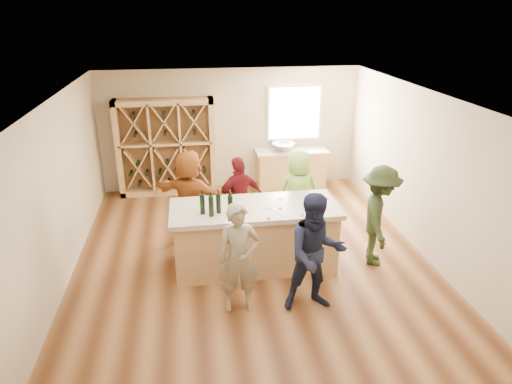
{
  "coord_description": "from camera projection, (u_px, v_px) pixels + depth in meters",
  "views": [
    {
      "loc": [
        -0.96,
        -6.88,
        4.08
      ],
      "look_at": [
        0.1,
        0.2,
        1.15
      ],
      "focal_mm": 32.0,
      "sensor_mm": 36.0,
      "label": 1
    }
  ],
  "objects": [
    {
      "name": "ceiling",
      "position": [
        251.0,
        93.0,
        6.89
      ],
      "size": [
        6.0,
        7.0,
        0.1
      ],
      "primitive_type": "cube",
      "color": "white",
      "rests_on": "ground"
    },
    {
      "name": "sink",
      "position": [
        283.0,
        147.0,
        10.68
      ],
      "size": [
        0.54,
        0.54,
        0.19
      ],
      "primitive_type": "imported",
      "color": "silver",
      "rests_on": "back_counter_top"
    },
    {
      "name": "person_near_left",
      "position": [
        239.0,
        259.0,
        6.34
      ],
      "size": [
        0.6,
        0.44,
        1.64
      ],
      "primitive_type": "imported",
      "rotation": [
        0.0,
        0.0,
        0.0
      ],
      "color": "gray",
      "rests_on": "floor"
    },
    {
      "name": "wall_back",
      "position": [
        231.0,
        129.0,
        10.69
      ],
      "size": [
        6.0,
        0.1,
        2.8
      ],
      "primitive_type": "cube",
      "color": "tan",
      "rests_on": "ground"
    },
    {
      "name": "back_counter_base",
      "position": [
        291.0,
        170.0,
        10.93
      ],
      "size": [
        1.6,
        0.58,
        0.86
      ],
      "primitive_type": "cube",
      "color": "tan",
      "rests_on": "floor"
    },
    {
      "name": "person_far_right",
      "position": [
        298.0,
        193.0,
        8.51
      ],
      "size": [
        0.82,
        0.54,
        1.67
      ],
      "primitive_type": "imported",
      "rotation": [
        0.0,
        0.0,
        3.15
      ],
      "color": "#8CC64C",
      "rests_on": "floor"
    },
    {
      "name": "wine_bottle_b",
      "position": [
        211.0,
        206.0,
        6.96
      ],
      "size": [
        0.1,
        0.1,
        0.32
      ],
      "primitive_type": "cylinder",
      "rotation": [
        0.0,
        0.0,
        0.28
      ],
      "color": "black",
      "rests_on": "tasting_counter_top"
    },
    {
      "name": "wine_glass_d",
      "position": [
        280.0,
        204.0,
        7.23
      ],
      "size": [
        0.08,
        0.08,
        0.18
      ],
      "primitive_type": "cone",
      "rotation": [
        0.0,
        0.0,
        0.22
      ],
      "color": "white",
      "rests_on": "tasting_counter_top"
    },
    {
      "name": "tasting_menu_b",
      "position": [
        275.0,
        215.0,
        7.06
      ],
      "size": [
        0.33,
        0.38,
        0.0
      ],
      "primitive_type": "cube",
      "rotation": [
        0.0,
        0.0,
        0.39
      ],
      "color": "white",
      "rests_on": "tasting_counter_top"
    },
    {
      "name": "person_far_mid",
      "position": [
        240.0,
        199.0,
        8.32
      ],
      "size": [
        1.05,
        0.76,
        1.61
      ],
      "primitive_type": "imported",
      "rotation": [
        0.0,
        0.0,
        3.47
      ],
      "color": "#590F14",
      "rests_on": "floor"
    },
    {
      "name": "tasting_menu_c",
      "position": [
        310.0,
        212.0,
        7.15
      ],
      "size": [
        0.27,
        0.32,
        0.0
      ],
      "primitive_type": "cube",
      "rotation": [
        0.0,
        0.0,
        0.27
      ],
      "color": "white",
      "rests_on": "tasting_counter_top"
    },
    {
      "name": "wine_glass_b",
      "position": [
        269.0,
        213.0,
        6.89
      ],
      "size": [
        0.09,
        0.09,
        0.18
      ],
      "primitive_type": "cone",
      "rotation": [
        0.0,
        0.0,
        0.41
      ],
      "color": "white",
      "rests_on": "tasting_counter_top"
    },
    {
      "name": "wine_bottle_c",
      "position": [
        218.0,
        204.0,
        7.07
      ],
      "size": [
        0.08,
        0.08,
        0.31
      ],
      "primitive_type": "cylinder",
      "rotation": [
        0.0,
        0.0,
        -0.07
      ],
      "color": "black",
      "rests_on": "tasting_counter_top"
    },
    {
      "name": "tasting_counter_base",
      "position": [
        255.0,
        238.0,
        7.57
      ],
      "size": [
        2.6,
        1.0,
        1.0
      ],
      "primitive_type": "cube",
      "color": "tan",
      "rests_on": "floor"
    },
    {
      "name": "wall_left",
      "position": [
        56.0,
        193.0,
        7.02
      ],
      "size": [
        0.1,
        7.0,
        2.8
      ],
      "primitive_type": "cube",
      "color": "tan",
      "rests_on": "ground"
    },
    {
      "name": "back_counter_top",
      "position": [
        292.0,
        151.0,
        10.76
      ],
      "size": [
        1.7,
        0.62,
        0.06
      ],
      "primitive_type": "cube",
      "color": "#BDAF9B",
      "rests_on": "back_counter_base"
    },
    {
      "name": "wine_glass_e",
      "position": [
        319.0,
        203.0,
        7.25
      ],
      "size": [
        0.09,
        0.09,
        0.19
      ],
      "primitive_type": "cone",
      "rotation": [
        0.0,
        0.0,
        -0.34
      ],
      "color": "white",
      "rests_on": "tasting_counter_top"
    },
    {
      "name": "faucet",
      "position": [
        282.0,
        142.0,
        10.83
      ],
      "size": [
        0.02,
        0.02,
        0.3
      ],
      "primitive_type": "cylinder",
      "color": "silver",
      "rests_on": "back_counter_top"
    },
    {
      "name": "wall_right",
      "position": [
        427.0,
        173.0,
        7.86
      ],
      "size": [
        0.1,
        7.0,
        2.8
      ],
      "primitive_type": "cube",
      "color": "tan",
      "rests_on": "ground"
    },
    {
      "name": "person_server",
      "position": [
        379.0,
        216.0,
        7.52
      ],
      "size": [
        0.85,
        1.22,
        1.72
      ],
      "primitive_type": "imported",
      "rotation": [
        0.0,
        0.0,
        1.24
      ],
      "color": "#263319",
      "rests_on": "floor"
    },
    {
      "name": "wine_glass_c",
      "position": [
        303.0,
        210.0,
        6.99
      ],
      "size": [
        0.07,
        0.07,
        0.18
      ],
      "primitive_type": "cone",
      "rotation": [
        0.0,
        0.0,
        0.01
      ],
      "color": "white",
      "rests_on": "tasting_counter_top"
    },
    {
      "name": "person_far_left",
      "position": [
        190.0,
        196.0,
        8.29
      ],
      "size": [
        1.68,
        1.3,
        1.74
      ],
      "primitive_type": "imported",
      "rotation": [
        0.0,
        0.0,
        2.63
      ],
      "color": "#994C19",
      "rests_on": "floor"
    },
    {
      "name": "window_frame",
      "position": [
        294.0,
        113.0,
        10.69
      ],
      "size": [
        1.3,
        0.06,
        1.3
      ],
      "primitive_type": "cube",
      "color": "white",
      "rests_on": "wall_back"
    },
    {
      "name": "wine_bottle_a",
      "position": [
        202.0,
        204.0,
        7.04
      ],
      "size": [
        0.09,
        0.09,
        0.32
      ],
      "primitive_type": "cylinder",
      "rotation": [
        0.0,
        0.0,
        0.17
      ],
      "color": "black",
      "rests_on": "tasting_counter_top"
    },
    {
      "name": "tasting_menu_a",
      "position": [
        232.0,
        220.0,
        6.9
      ],
      "size": [
        0.26,
        0.32,
        0.0
      ],
      "primitive_type": "cube",
      "rotation": [
        0.0,
        0.0,
        -0.22
      ],
      "color": "white",
      "rests_on": "tasting_counter_top"
    },
    {
      "name": "window_pane",
      "position": [
        295.0,
        113.0,
        10.66
      ],
      "size": [
        1.18,
        0.01,
        1.18
      ],
      "primitive_type": "cube",
      "color": "white",
      "rests_on": "wall_back"
    },
    {
      "name": "person_near_right",
      "position": [
        316.0,
        253.0,
        6.35
      ],
      "size": [
        0.87,
        0.48,
        1.77
      ],
      "primitive_type": "imported",
      "rotation": [
        0.0,
        0.0,
        -0.01
      ],
      "color": "#191E38",
      "rests_on": "floor"
    },
    {
      "name": "wine_glass_a",
      "position": [
        241.0,
        212.0,
        6.91
      ],
      "size": [
        0.09,
        0.09,
        0.2
      ],
      "primitive_type": "cone",
      "rotation": [
        0.0,
        0.0,
        -0.21
      ],
      "color": "white",
      "rests_on": "tasting_counter_top"
    },
    {
      "name": "wine_rack",
      "position": [
        166.0,
        147.0,
        10.34
      ],
      "size": [
        2.2,
        0.45,
        2.2
      ],
      "primitive_type": "cube",
      "color": "tan",
      "rests_on": "floor"
    },
    {
      "name": "tasting_counter_top",
      "position": [
        255.0,
        209.0,
        7.36
      ],
      "size": [
        2.72,
        1.12,
        0.08
      ],
      "primitive_type": "cube",
      "color": "#BDAF9B",
      "rests_on": "tasting_counter_base"
    },
    {
      "name": "floor",
      "position": [
        252.0,
        260.0,
        7.99
      ],
      "size": [
        6.0,
        7.0,
        0.1
      ],
      "primitive_type": "cube",
      "color": "brown",
      "rests_on": "ground"
    },
    {
      "name": "wine_bottle_d",
      "position": [
        230.0,
        205.0,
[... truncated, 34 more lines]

